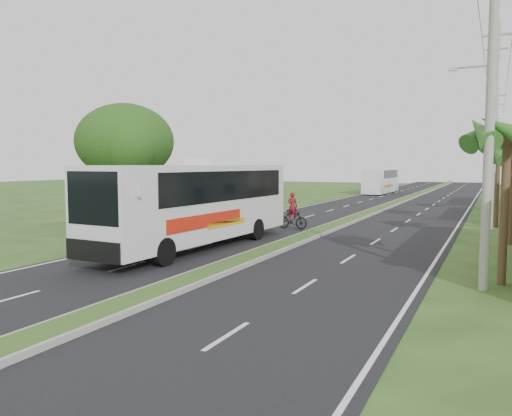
% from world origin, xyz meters
% --- Properties ---
extents(ground, '(180.00, 180.00, 0.00)m').
position_xyz_m(ground, '(0.00, 0.00, 0.00)').
color(ground, '#214619').
rests_on(ground, ground).
extents(road_asphalt, '(14.00, 160.00, 0.02)m').
position_xyz_m(road_asphalt, '(0.00, 20.00, 0.01)').
color(road_asphalt, black).
rests_on(road_asphalt, ground).
extents(median_strip, '(1.20, 160.00, 0.18)m').
position_xyz_m(median_strip, '(0.00, 20.00, 0.10)').
color(median_strip, gray).
rests_on(median_strip, ground).
extents(lane_edge_left, '(0.12, 160.00, 0.01)m').
position_xyz_m(lane_edge_left, '(-6.70, 20.00, 0.00)').
color(lane_edge_left, silver).
rests_on(lane_edge_left, ground).
extents(lane_edge_right, '(0.12, 160.00, 0.01)m').
position_xyz_m(lane_edge_right, '(6.70, 20.00, 0.00)').
color(lane_edge_right, silver).
rests_on(lane_edge_right, ground).
extents(palm_verge_a, '(2.40, 2.40, 5.45)m').
position_xyz_m(palm_verge_a, '(9.00, 3.00, 4.74)').
color(palm_verge_a, '#473321').
rests_on(palm_verge_a, ground).
extents(palm_verge_c, '(2.40, 2.40, 5.85)m').
position_xyz_m(palm_verge_c, '(8.80, 19.00, 5.12)').
color(palm_verge_c, '#473321').
rests_on(palm_verge_c, ground).
extents(palm_verge_d, '(2.40, 2.40, 5.25)m').
position_xyz_m(palm_verge_d, '(9.30, 28.00, 4.55)').
color(palm_verge_d, '#473321').
rests_on(palm_verge_d, ground).
extents(shade_tree, '(6.30, 6.00, 7.54)m').
position_xyz_m(shade_tree, '(-12.11, 10.02, 5.03)').
color(shade_tree, '#473321').
rests_on(shade_tree, ground).
extents(utility_pole_a, '(1.60, 0.28, 11.00)m').
position_xyz_m(utility_pole_a, '(8.50, 2.00, 5.67)').
color(utility_pole_a, gray).
rests_on(utility_pole_a, ground).
extents(utility_pole_b, '(3.20, 0.28, 12.00)m').
position_xyz_m(utility_pole_b, '(8.47, 18.00, 6.26)').
color(utility_pole_b, gray).
rests_on(utility_pole_b, ground).
extents(utility_pole_c, '(1.60, 0.28, 11.00)m').
position_xyz_m(utility_pole_c, '(8.50, 38.00, 5.67)').
color(utility_pole_c, gray).
rests_on(utility_pole_c, ground).
extents(utility_pole_d, '(1.60, 0.28, 10.50)m').
position_xyz_m(utility_pole_d, '(8.50, 58.00, 5.42)').
color(utility_pole_d, gray).
rests_on(utility_pole_d, ground).
extents(coach_bus_main, '(3.14, 12.67, 4.06)m').
position_xyz_m(coach_bus_main, '(-3.37, 4.76, 2.23)').
color(coach_bus_main, silver).
rests_on(coach_bus_main, ground).
extents(coach_bus_far, '(2.61, 10.90, 3.16)m').
position_xyz_m(coach_bus_far, '(-4.91, 51.76, 1.79)').
color(coach_bus_far, white).
rests_on(coach_bus_far, ground).
extents(motorcyclist, '(1.86, 0.58, 2.17)m').
position_xyz_m(motorcyclist, '(-2.00, 12.81, 0.76)').
color(motorcyclist, black).
rests_on(motorcyclist, ground).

